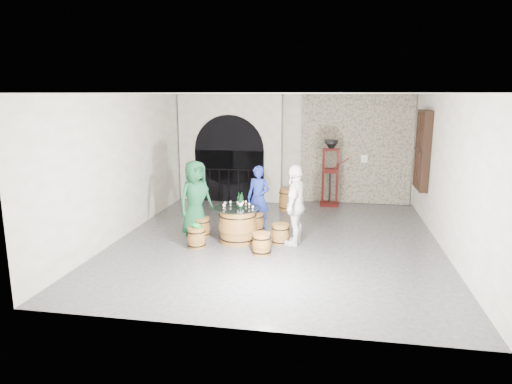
% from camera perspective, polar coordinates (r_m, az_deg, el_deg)
% --- Properties ---
extents(ground, '(8.00, 8.00, 0.00)m').
position_cam_1_polar(ground, '(10.23, 2.64, -6.02)').
color(ground, '#313134').
rests_on(ground, ground).
extents(wall_back, '(8.00, 0.00, 8.00)m').
position_cam_1_polar(wall_back, '(13.79, 4.84, 5.49)').
color(wall_back, beige).
rests_on(wall_back, ground).
extents(wall_front, '(8.00, 0.00, 8.00)m').
position_cam_1_polar(wall_front, '(5.99, -2.11, -3.22)').
color(wall_front, beige).
rests_on(wall_front, ground).
extents(wall_left, '(0.00, 8.00, 8.00)m').
position_cam_1_polar(wall_left, '(10.85, -15.96, 3.26)').
color(wall_left, beige).
rests_on(wall_left, ground).
extents(wall_right, '(0.00, 8.00, 8.00)m').
position_cam_1_polar(wall_right, '(10.04, 22.97, 2.08)').
color(wall_right, beige).
rests_on(wall_right, ground).
extents(ceiling, '(8.00, 8.00, 0.00)m').
position_cam_1_polar(ceiling, '(9.72, 2.83, 12.21)').
color(ceiling, beige).
rests_on(ceiling, wall_back).
extents(stone_facing_panel, '(3.20, 0.12, 3.18)m').
position_cam_1_polar(stone_facing_panel, '(13.69, 12.37, 5.20)').
color(stone_facing_panel, gray).
rests_on(stone_facing_panel, ground).
extents(arched_opening, '(3.10, 0.60, 3.19)m').
position_cam_1_polar(arched_opening, '(13.84, -3.16, 5.46)').
color(arched_opening, beige).
rests_on(arched_opening, ground).
extents(shuttered_window, '(0.23, 1.10, 2.00)m').
position_cam_1_polar(shuttered_window, '(12.32, 20.07, 4.94)').
color(shuttered_window, black).
rests_on(shuttered_window, wall_right).
extents(barrel_table, '(1.01, 1.01, 0.78)m').
position_cam_1_polar(barrel_table, '(10.00, -2.29, -4.14)').
color(barrel_table, brown).
rests_on(barrel_table, ground).
extents(barrel_stool_left, '(0.39, 0.39, 0.44)m').
position_cam_1_polar(barrel_stool_left, '(10.51, -6.81, -4.36)').
color(barrel_stool_left, brown).
rests_on(barrel_stool_left, ground).
extents(barrel_stool_far, '(0.39, 0.39, 0.44)m').
position_cam_1_polar(barrel_stool_far, '(10.85, -0.02, -3.73)').
color(barrel_stool_far, brown).
rests_on(barrel_stool_far, ground).
extents(barrel_stool_right, '(0.39, 0.39, 0.44)m').
position_cam_1_polar(barrel_stool_right, '(9.93, 3.08, -5.27)').
color(barrel_stool_right, brown).
rests_on(barrel_stool_right, ground).
extents(barrel_stool_near_right, '(0.39, 0.39, 0.44)m').
position_cam_1_polar(barrel_stool_near_right, '(9.29, 0.69, -6.49)').
color(barrel_stool_near_right, brown).
rests_on(barrel_stool_near_right, ground).
extents(barrel_stool_near_left, '(0.39, 0.39, 0.44)m').
position_cam_1_polar(barrel_stool_near_left, '(9.76, -7.46, -5.66)').
color(barrel_stool_near_left, brown).
rests_on(barrel_stool_near_left, ground).
extents(green_cap, '(0.23, 0.18, 0.10)m').
position_cam_1_polar(green_cap, '(9.69, -7.48, -4.18)').
color(green_cap, '#0C8830').
rests_on(green_cap, barrel_stool_near_left).
extents(person_green, '(0.96, 1.01, 1.74)m').
position_cam_1_polar(person_green, '(10.42, -7.56, -0.81)').
color(person_green, '#134527').
rests_on(person_green, ground).
extents(person_blue, '(0.63, 0.48, 1.54)m').
position_cam_1_polar(person_blue, '(10.84, 0.31, -0.75)').
color(person_blue, navy).
rests_on(person_blue, ground).
extents(person_white, '(0.60, 1.08, 1.75)m').
position_cam_1_polar(person_white, '(9.73, 4.97, -1.65)').
color(person_white, silver).
rests_on(person_white, ground).
extents(wine_bottle_left, '(0.08, 0.08, 0.32)m').
position_cam_1_polar(wine_bottle_left, '(9.92, -2.18, -1.15)').
color(wine_bottle_left, black).
rests_on(wine_bottle_left, barrel_table).
extents(wine_bottle_center, '(0.08, 0.08, 0.32)m').
position_cam_1_polar(wine_bottle_center, '(9.76, -1.94, -1.37)').
color(wine_bottle_center, black).
rests_on(wine_bottle_center, barrel_table).
extents(wine_bottle_right, '(0.08, 0.08, 0.32)m').
position_cam_1_polar(wine_bottle_right, '(9.94, -1.78, -1.12)').
color(wine_bottle_right, black).
rests_on(wine_bottle_right, barrel_table).
extents(tasting_glass_a, '(0.05, 0.05, 0.10)m').
position_cam_1_polar(tasting_glass_a, '(9.83, -4.06, -1.78)').
color(tasting_glass_a, orange).
rests_on(tasting_glass_a, barrel_table).
extents(tasting_glass_b, '(0.05, 0.05, 0.10)m').
position_cam_1_polar(tasting_glass_b, '(9.89, -0.86, -1.66)').
color(tasting_glass_b, orange).
rests_on(tasting_glass_b, barrel_table).
extents(tasting_glass_c, '(0.05, 0.05, 0.10)m').
position_cam_1_polar(tasting_glass_c, '(10.09, -3.21, -1.41)').
color(tasting_glass_c, orange).
rests_on(tasting_glass_c, barrel_table).
extents(tasting_glass_d, '(0.05, 0.05, 0.10)m').
position_cam_1_polar(tasting_glass_d, '(10.11, -1.28, -1.36)').
color(tasting_glass_d, orange).
rests_on(tasting_glass_d, barrel_table).
extents(tasting_glass_e, '(0.05, 0.05, 0.10)m').
position_cam_1_polar(tasting_glass_e, '(9.65, -0.40, -2.02)').
color(tasting_glass_e, orange).
rests_on(tasting_glass_e, barrel_table).
extents(tasting_glass_f, '(0.05, 0.05, 0.10)m').
position_cam_1_polar(tasting_glass_f, '(10.02, -3.88, -1.52)').
color(tasting_glass_f, orange).
rests_on(tasting_glass_f, barrel_table).
extents(side_barrel, '(0.47, 0.47, 0.62)m').
position_cam_1_polar(side_barrel, '(12.76, 3.93, -0.93)').
color(side_barrel, brown).
rests_on(side_barrel, ground).
extents(corking_press, '(0.79, 0.43, 1.91)m').
position_cam_1_polar(corking_press, '(13.28, 9.30, 3.00)').
color(corking_press, '#4B110C').
rests_on(corking_press, ground).
extents(control_box, '(0.18, 0.10, 0.22)m').
position_cam_1_polar(control_box, '(13.66, 13.38, 4.08)').
color(control_box, silver).
rests_on(control_box, wall_back).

